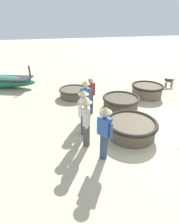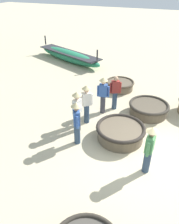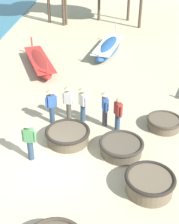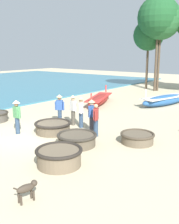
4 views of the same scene
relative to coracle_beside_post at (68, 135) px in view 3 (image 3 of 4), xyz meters
The scene contains 13 objects.
ground_plane 1.34m from the coracle_beside_post, 119.33° to the right, with size 80.00×80.00×0.00m, color #C6B793.
coracle_beside_post is the anchor object (origin of this frame).
coracle_upturned 2.22m from the coracle_beside_post, 16.89° to the right, with size 1.72×1.72×0.52m.
coracle_center 4.21m from the coracle_beside_post, 16.55° to the left, with size 1.50×1.50×0.47m.
coracle_nearest 3.95m from the coracle_beside_post, 41.09° to the right, with size 1.67×1.67×0.63m.
long_boat_ochre_hull 10.27m from the coracle_beside_post, 80.91° to the left, with size 2.33×5.10×1.41m.
long_boat_green_hull 7.93m from the coracle_beside_post, 109.06° to the left, with size 2.88×5.11×1.19m.
fisherman_standing_left 2.25m from the coracle_beside_post, 23.32° to the left, with size 0.36×0.47×1.57m.
fisherman_hauling 1.78m from the coracle_beside_post, 72.26° to the left, with size 0.39×0.42×1.67m.
fisherman_crouching 1.73m from the coracle_beside_post, 121.80° to the left, with size 0.47×0.36×1.67m.
fisherman_with_hat 1.80m from the coracle_beside_post, 94.52° to the left, with size 0.52×0.36×1.67m.
fisherman_standing_right 1.83m from the coracle_beside_post, 136.60° to the right, with size 0.53×0.36×1.67m.
fisherman_by_coracle 2.03m from the coracle_beside_post, 39.95° to the left, with size 0.36×0.52×1.67m.
Camera 3 is at (2.06, -9.04, 7.58)m, focal length 50.00 mm.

